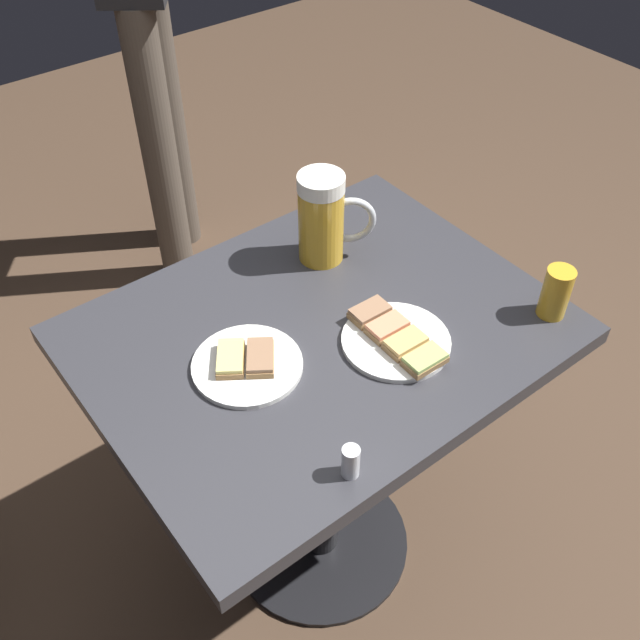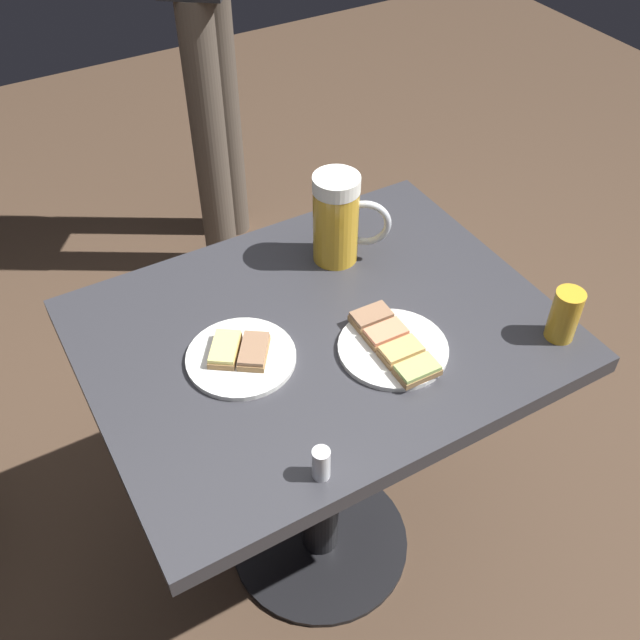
# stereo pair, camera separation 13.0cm
# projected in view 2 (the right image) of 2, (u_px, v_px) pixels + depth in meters

# --- Properties ---
(ground_plane) EXTENTS (6.00, 6.00, 0.00)m
(ground_plane) POSITION_uv_depth(u_px,v_px,m) (320.00, 542.00, 1.84)
(ground_plane) COLOR #4C3828
(cafe_table) EXTENTS (0.83, 0.65, 0.76)m
(cafe_table) POSITION_uv_depth(u_px,v_px,m) (320.00, 389.00, 1.43)
(cafe_table) COLOR black
(cafe_table) RESTS_ON ground_plane
(plate_near) EXTENTS (0.19, 0.19, 0.03)m
(plate_near) POSITION_uv_depth(u_px,v_px,m) (393.00, 346.00, 1.27)
(plate_near) COLOR white
(plate_near) RESTS_ON cafe_table
(plate_far) EXTENTS (0.19, 0.19, 0.03)m
(plate_far) POSITION_uv_depth(u_px,v_px,m) (240.00, 354.00, 1.25)
(plate_far) COLOR white
(plate_far) RESTS_ON cafe_table
(beer_mug) EXTENTS (0.14, 0.11, 0.19)m
(beer_mug) POSITION_uv_depth(u_px,v_px,m) (338.00, 219.00, 1.40)
(beer_mug) COLOR gold
(beer_mug) RESTS_ON cafe_table
(beer_glass_small) EXTENTS (0.05, 0.05, 0.10)m
(beer_glass_small) POSITION_uv_depth(u_px,v_px,m) (565.00, 315.00, 1.27)
(beer_glass_small) COLOR gold
(beer_glass_small) RESTS_ON cafe_table
(salt_shaker) EXTENTS (0.03, 0.03, 0.06)m
(salt_shaker) POSITION_uv_depth(u_px,v_px,m) (321.00, 464.00, 1.07)
(salt_shaker) COLOR silver
(salt_shaker) RESTS_ON cafe_table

